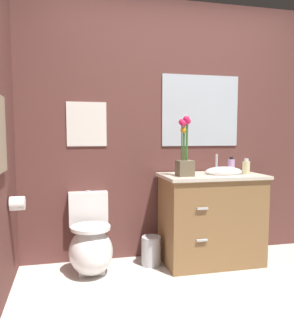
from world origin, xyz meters
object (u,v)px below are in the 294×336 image
at_px(toilet, 90,245).
at_px(flower_vase, 185,152).
at_px(wall_mirror, 201,111).
at_px(toilet_paper_roll, 17,203).
at_px(wall_poster, 87,124).
at_px(vanity_cabinet, 211,217).
at_px(hanging_towel, 0,134).
at_px(trash_bin, 151,251).
at_px(lotion_bottle, 246,167).
at_px(soap_bottle, 231,166).

bearing_deg(toilet, flower_vase, -6.40).
relative_size(toilet, wall_mirror, 0.86).
bearing_deg(toilet_paper_roll, wall_poster, 39.27).
relative_size(wall_poster, toilet_paper_roll, 3.71).
relative_size(vanity_cabinet, hanging_towel, 1.97).
bearing_deg(trash_bin, lotion_bottle, -7.76).
relative_size(soap_bottle, wall_poster, 0.38).
relative_size(soap_bottle, lotion_bottle, 1.07).
relative_size(soap_bottle, wall_mirror, 0.20).
bearing_deg(wall_mirror, trash_bin, -157.02).
relative_size(toilet, wall_poster, 1.69).
bearing_deg(wall_poster, hanging_towel, -129.68).
height_order(flower_vase, wall_mirror, wall_mirror).
relative_size(toilet, lotion_bottle, 4.70).
bearing_deg(flower_vase, soap_bottle, 13.84).
height_order(toilet, trash_bin, toilet).
bearing_deg(lotion_bottle, wall_poster, 165.92).
bearing_deg(hanging_towel, toilet_paper_roll, 79.13).
distance_m(lotion_bottle, toilet_paper_roll, 2.03).
relative_size(wall_poster, hanging_towel, 0.79).
height_order(wall_poster, toilet_paper_roll, wall_poster).
distance_m(soap_bottle, wall_poster, 1.43).
distance_m(vanity_cabinet, hanging_towel, 1.97).
xyz_separation_m(flower_vase, wall_poster, (-0.84, 0.36, 0.25)).
xyz_separation_m(soap_bottle, wall_poster, (-1.36, 0.23, 0.40)).
bearing_deg(trash_bin, soap_bottle, 0.56).
bearing_deg(vanity_cabinet, trash_bin, 174.74).
bearing_deg(wall_poster, lotion_bottle, -14.08).
relative_size(wall_poster, wall_mirror, 0.51).
bearing_deg(soap_bottle, lotion_bottle, -56.14).
bearing_deg(toilet, toilet_paper_roll, -160.91).
relative_size(toilet, soap_bottle, 4.40).
bearing_deg(hanging_towel, soap_bottle, 14.63).
bearing_deg(wall_poster, trash_bin, -23.37).
distance_m(flower_vase, lotion_bottle, 0.62).
distance_m(toilet, trash_bin, 0.57).
relative_size(vanity_cabinet, flower_vase, 1.92).
bearing_deg(hanging_towel, lotion_bottle, 10.65).
height_order(soap_bottle, wall_poster, wall_poster).
distance_m(vanity_cabinet, wall_poster, 1.46).
bearing_deg(hanging_towel, trash_bin, 23.32).
relative_size(toilet, trash_bin, 2.54).
height_order(toilet, wall_poster, wall_poster).
xyz_separation_m(toilet, trash_bin, (0.56, 0.03, -0.11)).
height_order(vanity_cabinet, toilet_paper_roll, vanity_cabinet).
xyz_separation_m(lotion_bottle, hanging_towel, (-2.07, -0.39, 0.31)).
bearing_deg(toilet, trash_bin, 2.68).
height_order(flower_vase, trash_bin, flower_vase).
xyz_separation_m(vanity_cabinet, lotion_bottle, (0.31, -0.07, 0.47)).
distance_m(toilet, toilet_paper_roll, 0.74).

